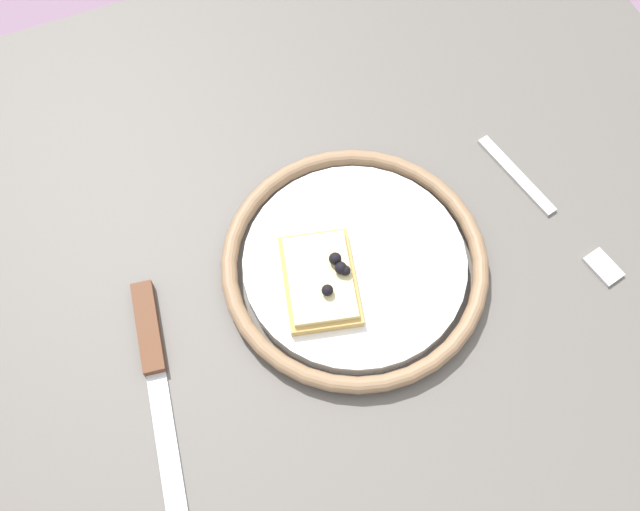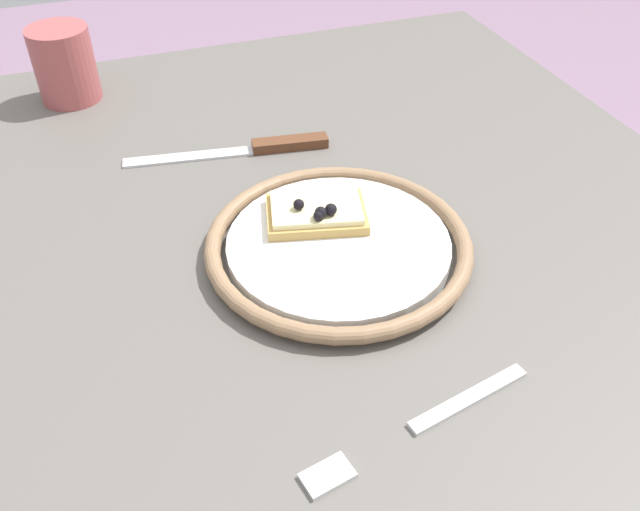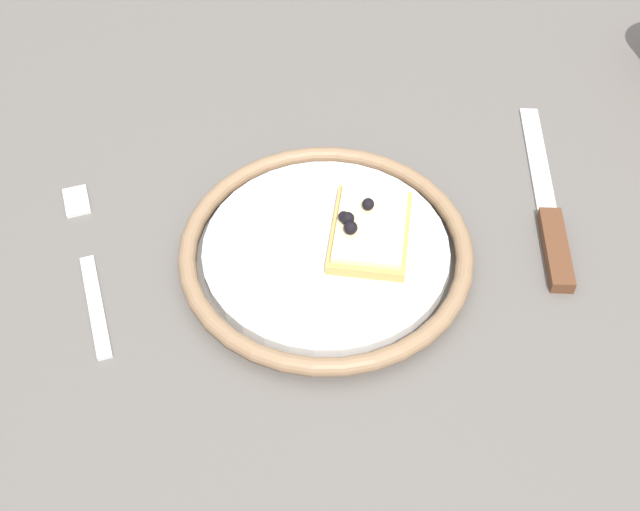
{
  "view_description": "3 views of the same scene",
  "coord_description": "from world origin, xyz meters",
  "px_view_note": "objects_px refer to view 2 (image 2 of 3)",
  "views": [
    {
      "loc": [
        0.1,
        0.21,
        1.37
      ],
      "look_at": [
        -0.01,
        -0.07,
        0.76
      ],
      "focal_mm": 39.88,
      "sensor_mm": 36.0,
      "label": 1
    },
    {
      "loc": [
        -0.5,
        0.14,
        1.16
      ],
      "look_at": [
        -0.05,
        -0.03,
        0.75
      ],
      "focal_mm": 37.75,
      "sensor_mm": 36.0,
      "label": 2
    },
    {
      "loc": [
        -0.1,
        -0.52,
        1.31
      ],
      "look_at": [
        -0.05,
        -0.06,
        0.76
      ],
      "focal_mm": 46.76,
      "sensor_mm": 36.0,
      "label": 3
    }
  ],
  "objects_px": {
    "knife": "(263,147)",
    "cup": "(65,64)",
    "fork": "(419,426)",
    "plate": "(338,245)",
    "dining_table": "(283,308)",
    "pizza_slice_near": "(318,214)"
  },
  "relations": [
    {
      "from": "dining_table",
      "to": "cup",
      "type": "height_order",
      "value": "cup"
    },
    {
      "from": "dining_table",
      "to": "fork",
      "type": "xyz_separation_m",
      "value": [
        -0.25,
        -0.03,
        0.1
      ]
    },
    {
      "from": "plate",
      "to": "cup",
      "type": "relative_size",
      "value": 2.7
    },
    {
      "from": "dining_table",
      "to": "fork",
      "type": "height_order",
      "value": "fork"
    },
    {
      "from": "dining_table",
      "to": "knife",
      "type": "xyz_separation_m",
      "value": [
        0.17,
        -0.03,
        0.1
      ]
    },
    {
      "from": "dining_table",
      "to": "knife",
      "type": "relative_size",
      "value": 4.05
    },
    {
      "from": "dining_table",
      "to": "pizza_slice_near",
      "type": "relative_size",
      "value": 8.75
    },
    {
      "from": "pizza_slice_near",
      "to": "fork",
      "type": "height_order",
      "value": "pizza_slice_near"
    },
    {
      "from": "plate",
      "to": "cup",
      "type": "bearing_deg",
      "value": 27.47
    },
    {
      "from": "dining_table",
      "to": "pizza_slice_near",
      "type": "xyz_separation_m",
      "value": [
        -0.0,
        -0.04,
        0.12
      ]
    },
    {
      "from": "dining_table",
      "to": "cup",
      "type": "xyz_separation_m",
      "value": [
        0.38,
        0.17,
        0.14
      ]
    },
    {
      "from": "pizza_slice_near",
      "to": "cup",
      "type": "distance_m",
      "value": 0.44
    },
    {
      "from": "knife",
      "to": "fork",
      "type": "bearing_deg",
      "value": -179.8
    },
    {
      "from": "dining_table",
      "to": "cup",
      "type": "distance_m",
      "value": 0.44
    },
    {
      "from": "dining_table",
      "to": "plate",
      "type": "xyz_separation_m",
      "value": [
        -0.04,
        -0.05,
        0.11
      ]
    },
    {
      "from": "knife",
      "to": "cup",
      "type": "height_order",
      "value": "cup"
    },
    {
      "from": "fork",
      "to": "plate",
      "type": "bearing_deg",
      "value": -4.18
    },
    {
      "from": "knife",
      "to": "cup",
      "type": "relative_size",
      "value": 2.52
    },
    {
      "from": "knife",
      "to": "fork",
      "type": "relative_size",
      "value": 1.2
    },
    {
      "from": "plate",
      "to": "fork",
      "type": "height_order",
      "value": "plate"
    },
    {
      "from": "knife",
      "to": "pizza_slice_near",
      "type": "bearing_deg",
      "value": -177.35
    },
    {
      "from": "pizza_slice_near",
      "to": "fork",
      "type": "xyz_separation_m",
      "value": [
        -0.24,
        0.01,
        -0.02
      ]
    }
  ]
}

